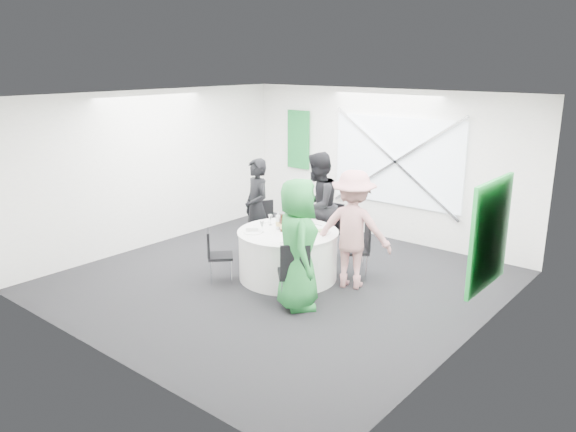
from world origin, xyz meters
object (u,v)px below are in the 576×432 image
Objects in this scene: chair_back_right at (360,245)px; person_man_back_left at (257,208)px; chair_back at (330,226)px; chair_front_right at (294,270)px; banquet_table at (288,254)px; green_water_bottle at (305,225)px; chair_front_left at (216,252)px; person_woman_green at (298,244)px; person_man_back at (317,206)px; person_woman_pink at (353,229)px; chair_back_left at (264,224)px; clear_water_bottle at (278,222)px.

person_man_back_left is at bearing -122.64° from chair_back_right.
chair_front_right is (0.85, -2.03, 0.00)m from chair_back.
banquet_table is 0.56m from green_water_bottle.
banquet_table is 1.91× the size of chair_front_left.
person_man_back is at bearing -17.45° from person_woman_green.
person_man_back is at bearing 101.15° from banquet_table.
person_woman_green reaches higher than chair_back_right.
chair_back_right is at bearing -94.40° from person_woman_pink.
person_man_back is at bearing 56.47° from person_man_back_left.
person_man_back_left is at bearing -22.88° from person_woman_pink.
chair_back_left is 0.51× the size of person_man_back.
green_water_bottle is (0.24, 0.11, 0.50)m from banquet_table.
chair_back is 0.99× the size of chair_front_right.
chair_front_right is at bearing -71.06° from chair_back.
person_man_back is (-1.04, 0.27, 0.40)m from chair_back_right.
chair_back_right is 1.15m from person_man_back.
person_woman_green reaches higher than clear_water_bottle.
person_woman_green is at bearing -70.19° from chair_back.
person_woman_pink is (1.15, -0.67, -0.03)m from person_man_back.
person_woman_green is at bearing -57.20° from green_water_bottle.
person_man_back is at bearing -63.94° from chair_front_left.
chair_back_right is 1.54m from person_woman_green.
person_woman_pink is at bearing 20.04° from person_man_back_left.
chair_front_right is 1.10m from green_water_bottle.
chair_front_right is 2.23m from person_man_back_left.
person_man_back_left reaches higher than chair_back_right.
chair_front_left is 1.61m from person_woman_green.
banquet_table is 5.22× the size of green_water_bottle.
chair_back_right is at bearing -48.84° from person_woman_green.
chair_back is at bearing 140.31° from person_man_back.
person_woman_pink is at bearing 18.58° from green_water_bottle.
green_water_bottle is at bearing -80.85° from chair_back_left.
chair_back_right is (0.84, 0.75, 0.13)m from banquet_table.
chair_back_right is 2.93× the size of green_water_bottle.
person_woman_pink is 6.28× the size of clear_water_bottle.
chair_front_right reaches higher than chair_back.
chair_back_left reaches higher than chair_back.
person_woman_pink is at bearing -25.90° from chair_back_right.
chair_back_left is 1.00m from person_man_back.
person_woman_green is at bearing 18.08° from person_man_back.
chair_front_left is 0.45× the size of person_man_back.
chair_front_left is (-1.60, -1.57, -0.04)m from chair_back_right.
person_man_back_left reaches higher than chair_back.
person_man_back_left is 0.99m from clear_water_bottle.
person_woman_pink is at bearing 48.73° from person_man_back.
person_woman_green reaches higher than chair_back.
chair_back is 2.16m from chair_front_left.
chair_back_left is 0.53× the size of person_woman_pink.
green_water_bottle is (-0.53, 0.90, 0.33)m from chair_front_right.
banquet_table is 1.13m from person_woman_pink.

